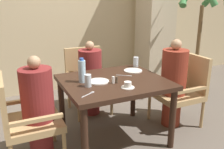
{
  "coord_description": "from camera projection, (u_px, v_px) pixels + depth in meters",
  "views": [
    {
      "loc": [
        -1.13,
        -2.38,
        1.63
      ],
      "look_at": [
        0.0,
        0.05,
        0.79
      ],
      "focal_mm": 40.0,
      "sensor_mm": 36.0,
      "label": 1
    }
  ],
  "objects": [
    {
      "name": "diner_in_left_chair",
      "position": [
        38.0,
        108.0,
        2.5
      ],
      "size": [
        0.32,
        0.32,
        1.1
      ],
      "color": "maroon",
      "rests_on": "ground_plane"
    },
    {
      "name": "chair_far_side",
      "position": [
        87.0,
        78.0,
        3.65
      ],
      "size": [
        0.55,
        0.55,
        0.92
      ],
      "color": "tan",
      "rests_on": "ground_plane"
    },
    {
      "name": "knife_beside_plate",
      "position": [
        125.0,
        76.0,
        2.93
      ],
      "size": [
        0.16,
        0.12,
        0.0
      ],
      "color": "silver",
      "rests_on": "dining_table"
    },
    {
      "name": "chair_left_side",
      "position": [
        24.0,
        117.0,
        2.46
      ],
      "size": [
        0.55,
        0.55,
        0.92
      ],
      "color": "tan",
      "rests_on": "ground_plane"
    },
    {
      "name": "pepper_shaker",
      "position": [
        117.0,
        80.0,
        2.68
      ],
      "size": [
        0.03,
        0.03,
        0.07
      ],
      "color": "#4C3D2D",
      "rests_on": "dining_table"
    },
    {
      "name": "wall_back",
      "position": [
        65.0,
        11.0,
        4.28
      ],
      "size": [
        8.0,
        0.06,
        2.8
      ],
      "color": "#C6B289",
      "rests_on": "ground_plane"
    },
    {
      "name": "glass_tall_near",
      "position": [
        88.0,
        81.0,
        2.56
      ],
      "size": [
        0.07,
        0.07,
        0.13
      ],
      "color": "silver",
      "rests_on": "dining_table"
    },
    {
      "name": "plate_main_right",
      "position": [
        133.0,
        71.0,
        3.11
      ],
      "size": [
        0.23,
        0.23,
        0.01
      ],
      "color": "white",
      "rests_on": "dining_table"
    },
    {
      "name": "diner_in_right_chair",
      "position": [
        173.0,
        83.0,
        3.17
      ],
      "size": [
        0.32,
        0.32,
        1.14
      ],
      "color": "maroon",
      "rests_on": "ground_plane"
    },
    {
      "name": "dining_table",
      "position": [
        114.0,
        88.0,
        2.81
      ],
      "size": [
        1.13,
        0.99,
        0.74
      ],
      "color": "#331E14",
      "rests_on": "ground_plane"
    },
    {
      "name": "water_bottle",
      "position": [
        82.0,
        71.0,
        2.68
      ],
      "size": [
        0.08,
        0.08,
        0.27
      ],
      "color": "#A3C6DB",
      "rests_on": "dining_table"
    },
    {
      "name": "plate_main_left",
      "position": [
        99.0,
        81.0,
        2.72
      ],
      "size": [
        0.23,
        0.23,
        0.01
      ],
      "color": "white",
      "rests_on": "dining_table"
    },
    {
      "name": "potted_palm",
      "position": [
        198.0,
        52.0,
        4.05
      ],
      "size": [
        0.92,
        0.92,
        2.2
      ],
      "color": "#4C4238",
      "rests_on": "ground_plane"
    },
    {
      "name": "pillar_stone",
      "position": [
        156.0,
        13.0,
        4.48
      ],
      "size": [
        0.53,
        0.53,
        2.7
      ],
      "color": "#BCAD8E",
      "rests_on": "ground_plane"
    },
    {
      "name": "salt_shaker",
      "position": [
        113.0,
        80.0,
        2.66
      ],
      "size": [
        0.03,
        0.03,
        0.08
      ],
      "color": "white",
      "rests_on": "dining_table"
    },
    {
      "name": "teacup_with_saucer",
      "position": [
        128.0,
        85.0,
        2.54
      ],
      "size": [
        0.14,
        0.14,
        0.07
      ],
      "color": "white",
      "rests_on": "dining_table"
    },
    {
      "name": "diner_in_far_chair",
      "position": [
        91.0,
        77.0,
        3.5
      ],
      "size": [
        0.32,
        0.32,
        1.06
      ],
      "color": "maroon",
      "rests_on": "ground_plane"
    },
    {
      "name": "glass_tall_mid",
      "position": [
        136.0,
        62.0,
        3.3
      ],
      "size": [
        0.07,
        0.07,
        0.13
      ],
      "color": "silver",
      "rests_on": "dining_table"
    },
    {
      "name": "chair_right_side",
      "position": [
        182.0,
        88.0,
        3.25
      ],
      "size": [
        0.55,
        0.55,
        0.92
      ],
      "color": "tan",
      "rests_on": "ground_plane"
    },
    {
      "name": "ground_plane",
      "position": [
        114.0,
        138.0,
        3.0
      ],
      "size": [
        16.0,
        16.0,
        0.0
      ],
      "primitive_type": "plane",
      "color": "#60564C"
    },
    {
      "name": "fork_beside_plate",
      "position": [
        89.0,
        94.0,
        2.38
      ],
      "size": [
        0.16,
        0.1,
        0.0
      ],
      "color": "silver",
      "rests_on": "dining_table"
    }
  ]
}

